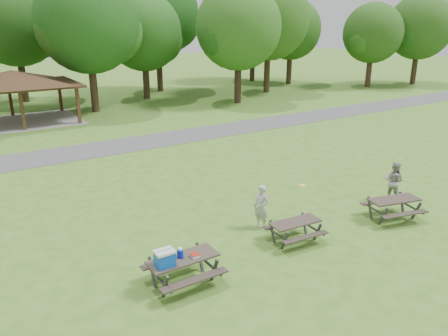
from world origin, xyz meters
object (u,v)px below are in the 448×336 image
picnic_table_middle (295,226)px  frisbee_thrower (261,207)px  picnic_table_near (177,262)px  frisbee_catcher (394,181)px

picnic_table_middle → frisbee_thrower: 1.47m
frisbee_thrower → picnic_table_near: bearing=-82.8°
picnic_table_middle → frisbee_thrower: (-0.37, 1.40, 0.26)m
picnic_table_near → frisbee_catcher: frisbee_catcher is taller
frisbee_thrower → picnic_table_middle: bearing=0.1°
picnic_table_near → frisbee_catcher: (10.32, 0.79, 0.03)m
frisbee_catcher → frisbee_thrower: bearing=65.4°
picnic_table_near → frisbee_catcher: 10.35m
frisbee_thrower → frisbee_catcher: bearing=67.5°
frisbee_catcher → picnic_table_near: bearing=77.8°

